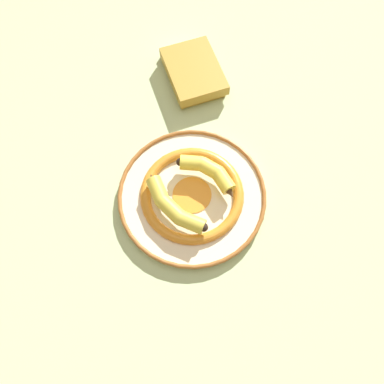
{
  "coord_description": "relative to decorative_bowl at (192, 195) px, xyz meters",
  "views": [
    {
      "loc": [
        -0.35,
        -0.02,
        0.89
      ],
      "look_at": [
        -0.01,
        0.04,
        0.04
      ],
      "focal_mm": 35.0,
      "sensor_mm": 36.0,
      "label": 1
    }
  ],
  "objects": [
    {
      "name": "ground_plane",
      "position": [
        0.01,
        -0.04,
        -0.02
      ],
      "size": [
        2.8,
        2.8,
        0.0
      ],
      "primitive_type": "plane",
      "color": "#B2C693"
    },
    {
      "name": "decorative_bowl",
      "position": [
        0.0,
        0.0,
        0.0
      ],
      "size": [
        0.37,
        0.37,
        0.04
      ],
      "color": "beige",
      "rests_on": "ground_plane"
    },
    {
      "name": "banana_a",
      "position": [
        -0.05,
        0.04,
        0.04
      ],
      "size": [
        0.14,
        0.17,
        0.04
      ],
      "rotation": [
        0.0,
        0.0,
        4.09
      ],
      "color": "gold",
      "rests_on": "decorative_bowl"
    },
    {
      "name": "banana_b",
      "position": [
        0.05,
        -0.03,
        0.04
      ],
      "size": [
        0.1,
        0.16,
        0.04
      ],
      "rotation": [
        0.0,
        0.0,
        7.46
      ],
      "color": "yellow",
      "rests_on": "decorative_bowl"
    },
    {
      "name": "book_stack",
      "position": [
        0.37,
        0.06,
        0.01
      ],
      "size": [
        0.25,
        0.22,
        0.05
      ],
      "rotation": [
        0.0,
        0.0,
        0.53
      ],
      "color": "#B28933",
      "rests_on": "ground_plane"
    }
  ]
}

